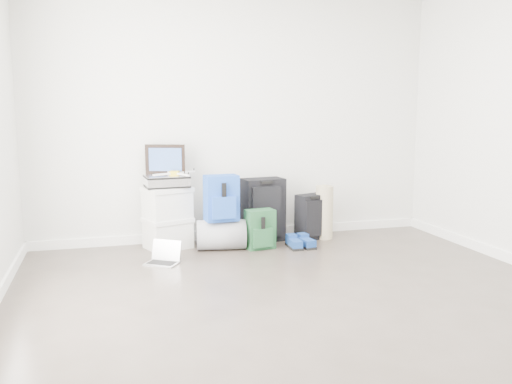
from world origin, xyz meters
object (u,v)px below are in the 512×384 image
object	(u,v)px
large_suitcase	(263,210)
carry_on	(311,217)
boxes_stack	(168,218)
laptop	(164,258)
briefcase	(167,181)
duffel_bag	(221,235)

from	to	relation	value
large_suitcase	carry_on	size ratio (longest dim) A/B	1.37
boxes_stack	laptop	world-z (taller)	boxes_stack
briefcase	large_suitcase	world-z (taller)	briefcase
boxes_stack	briefcase	world-z (taller)	briefcase
briefcase	carry_on	world-z (taller)	briefcase
briefcase	large_suitcase	distance (m)	1.11
briefcase	large_suitcase	xyz separation A→B (m)	(1.05, 0.03, -0.36)
large_suitcase	laptop	distance (m)	1.34
boxes_stack	large_suitcase	world-z (taller)	large_suitcase
duffel_bag	laptop	world-z (taller)	duffel_bag
briefcase	carry_on	size ratio (longest dim) A/B	0.85
boxes_stack	carry_on	xyz separation A→B (m)	(1.59, -0.05, -0.07)
briefcase	laptop	size ratio (longest dim) A/B	1.18
duffel_bag	carry_on	world-z (taller)	carry_on
large_suitcase	briefcase	bearing A→B (deg)	174.70
boxes_stack	briefcase	distance (m)	0.38
boxes_stack	duffel_bag	size ratio (longest dim) A/B	1.28
large_suitcase	carry_on	xyz separation A→B (m)	(0.53, -0.08, -0.09)
boxes_stack	duffel_bag	world-z (taller)	boxes_stack
duffel_bag	carry_on	distance (m)	1.08
boxes_stack	laptop	distance (m)	0.63
briefcase	carry_on	distance (m)	1.65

